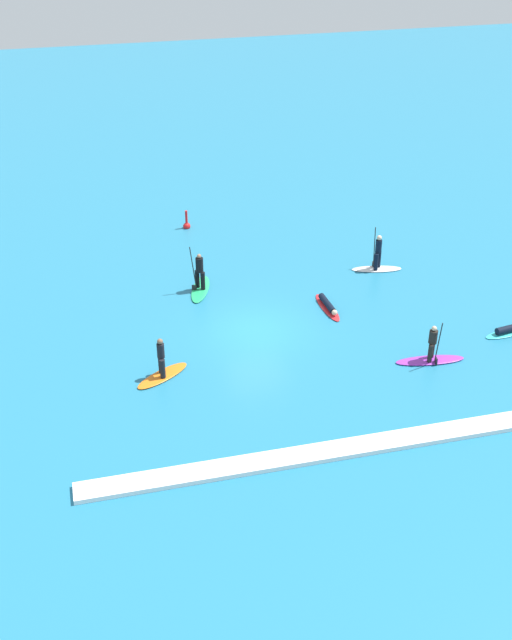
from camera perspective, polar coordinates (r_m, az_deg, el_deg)
The scene contains 9 objects.
ground_plane at distance 34.71m, azimuth 0.00°, elevation -0.71°, with size 120.00×120.00×0.00m, color teal.
surfer_on_teal_board at distance 36.13m, azimuth 17.75°, elevation -0.69°, with size 2.53×0.99×0.39m.
surfer_on_purple_board at distance 33.19m, azimuth 12.42°, elevation -2.33°, with size 2.94×1.01×2.06m.
surfer_on_red_board at distance 36.38m, azimuth 5.16°, elevation 1.02°, with size 0.71×2.64×0.37m.
surfer_on_green_board at distance 37.70m, azimuth -4.03°, elevation 2.80°, with size 1.61×2.80×2.31m.
surfer_on_orange_board at distance 31.71m, azimuth -6.75°, elevation -3.43°, with size 2.49×1.95×1.77m.
surfer_on_white_board at distance 39.93m, azimuth 8.68°, elevation 4.28°, with size 2.58×1.16×2.16m.
marker_buoy at distance 44.32m, azimuth -4.98°, elevation 6.81°, with size 0.41×0.41×1.12m.
wave_crest at distance 27.97m, azimuth 4.30°, elevation -9.52°, with size 16.50×0.90×0.18m, color white.
Camera 1 is at (-7.12, -28.69, 18.18)m, focal length 44.70 mm.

